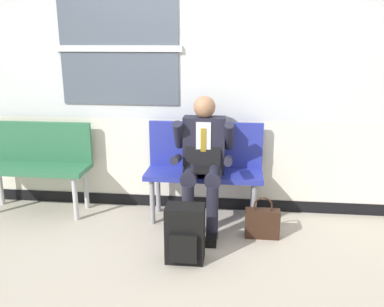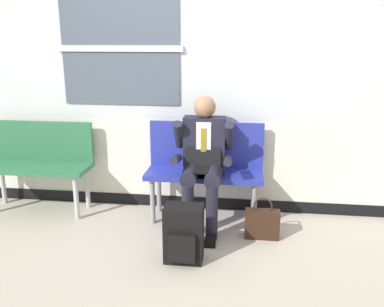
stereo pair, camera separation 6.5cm
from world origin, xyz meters
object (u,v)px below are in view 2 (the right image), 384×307
object	(u,v)px
bench_empty	(38,159)
person_seated	(203,159)
handbag	(262,223)
backpack	(184,234)
bench_with_person	(205,164)

from	to	relation	value
bench_empty	person_seated	world-z (taller)	person_seated
person_seated	bench_empty	bearing A→B (deg)	173.53
bench_empty	handbag	world-z (taller)	bench_empty
handbag	person_seated	bearing A→B (deg)	160.82
handbag	bench_empty	bearing A→B (deg)	170.33
backpack	handbag	world-z (taller)	backpack
bench_empty	person_seated	bearing A→B (deg)	-6.47
bench_with_person	bench_empty	bearing A→B (deg)	-179.88
bench_with_person	bench_empty	world-z (taller)	bench_with_person
bench_empty	person_seated	xyz separation A→B (m)	(1.77, -0.20, 0.12)
bench_empty	bench_with_person	bearing A→B (deg)	0.12
person_seated	backpack	bearing A→B (deg)	-97.22
backpack	handbag	bearing A→B (deg)	36.62
person_seated	backpack	distance (m)	0.82
bench_with_person	person_seated	distance (m)	0.23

